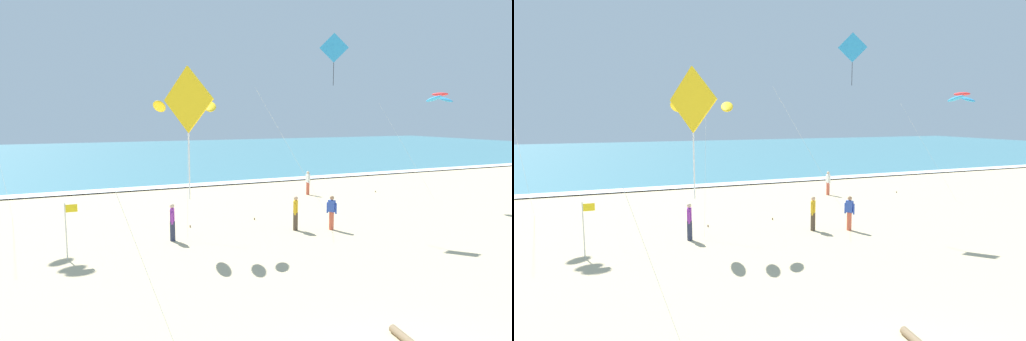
{
  "view_description": "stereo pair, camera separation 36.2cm",
  "coord_description": "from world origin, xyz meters",
  "views": [
    {
      "loc": [
        -5.76,
        -4.94,
        5.17
      ],
      "look_at": [
        -0.48,
        7.25,
        3.48
      ],
      "focal_mm": 29.75,
      "sensor_mm": 36.0,
      "label": 1
    },
    {
      "loc": [
        -5.42,
        -5.08,
        5.17
      ],
      "look_at": [
        -0.48,
        7.25,
        3.48
      ],
      "focal_mm": 29.75,
      "sensor_mm": 36.0,
      "label": 2
    }
  ],
  "objects": [
    {
      "name": "kite_diamond_golden_low",
      "position": [
        -3.97,
        2.2,
        5.25
      ],
      "size": [
        1.44,
        2.26,
        6.02
      ],
      "color": "yellow",
      "rests_on": "ground"
    },
    {
      "name": "lifeguard_flag",
      "position": [
        -6.08,
        11.42,
        1.27
      ],
      "size": [
        0.45,
        0.05,
        2.1
      ],
      "color": "silver",
      "rests_on": "ground"
    },
    {
      "name": "bystander_purple_top",
      "position": [
        -2.1,
        12.3,
        0.81
      ],
      "size": [
        0.25,
        0.49,
        1.59
      ],
      "color": "#2D334C",
      "rests_on": "ground"
    },
    {
      "name": "kite_arc_scarlet_mid",
      "position": [
        14.68,
        14.38,
        6.32
      ],
      "size": [
        2.6,
        4.74,
        6.62
      ],
      "color": "#2D99DB",
      "rests_on": "ground"
    },
    {
      "name": "bystander_white_top",
      "position": [
        8.51,
        19.29,
        0.81
      ],
      "size": [
        0.22,
        0.5,
        1.59
      ],
      "color": "#D8593F",
      "rests_on": "ground"
    },
    {
      "name": "bystander_blue_top",
      "position": [
        5.01,
        11.17,
        0.81
      ],
      "size": [
        0.33,
        0.43,
        1.59
      ],
      "color": "#D8593F",
      "rests_on": "ground"
    },
    {
      "name": "ocean_water",
      "position": [
        0.0,
        55.57,
        0.04
      ],
      "size": [
        160.0,
        60.0,
        0.08
      ],
      "primitive_type": "cube",
      "color": "teal",
      "rests_on": "ground"
    },
    {
      "name": "bystander_yellow_top",
      "position": [
        3.44,
        11.73,
        0.81
      ],
      "size": [
        0.33,
        0.42,
        1.59
      ],
      "color": "#4C3D2D",
      "rests_on": "ground"
    },
    {
      "name": "shoreline_foam",
      "position": [
        0.0,
        25.87,
        0.09
      ],
      "size": [
        160.0,
        1.56,
        0.01
      ],
      "primitive_type": "cube",
      "color": "white",
      "rests_on": "ocean_water"
    },
    {
      "name": "kite_diamond_cobalt_far",
      "position": [
        5.7,
        12.48,
        8.15
      ],
      "size": [
        3.92,
        2.25,
        9.09
      ],
      "color": "#2D99DB",
      "rests_on": "ground"
    },
    {
      "name": "kite_arc_charcoal_high",
      "position": [
        -1.52,
        12.08,
        5.7
      ],
      "size": [
        2.78,
        3.07,
        6.06
      ],
      "color": "yellow",
      "rests_on": "ground"
    }
  ]
}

